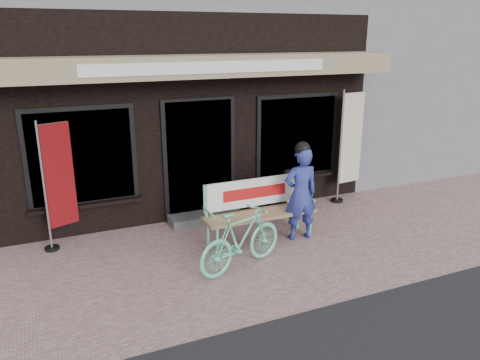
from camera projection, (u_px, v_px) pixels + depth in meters
name	position (u px, v px, depth m)	size (l,w,h in m)	color
ground	(245.00, 262.00, 6.96)	(70.00, 70.00, 0.00)	#A7827F
storefront	(154.00, 46.00, 10.42)	(7.00, 6.77, 6.00)	black
neighbor_right_near	(426.00, 50.00, 14.19)	(10.00, 7.00, 5.60)	slate
bench	(258.00, 205.00, 7.58)	(1.86, 0.49, 1.01)	#6DD5B0
person	(301.00, 192.00, 7.55)	(0.60, 0.43, 1.64)	navy
bicycle	(241.00, 239.00, 6.66)	(0.42, 1.49, 0.90)	#6DD5B0
nobori_red	(57.00, 183.00, 7.18)	(0.60, 0.34, 2.05)	gray
nobori_cream	(349.00, 144.00, 9.25)	(0.67, 0.27, 2.25)	gray
menu_stand	(293.00, 190.00, 8.75)	(0.44, 0.19, 0.87)	black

